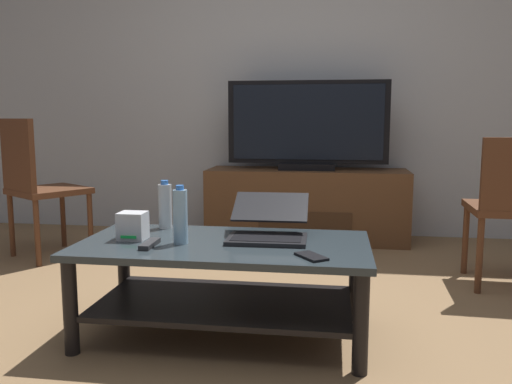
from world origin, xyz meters
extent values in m
plane|color=olive|center=(0.00, 0.00, 0.00)|extent=(7.68, 7.68, 0.00)
cube|color=silver|center=(0.00, 2.25, 1.40)|extent=(6.40, 0.12, 2.80)
cube|color=#2D383D|center=(-0.11, 0.02, 0.41)|extent=(1.25, 0.64, 0.03)
cube|color=black|center=(-0.11, 0.02, 0.15)|extent=(1.10, 0.56, 0.02)
cylinder|color=black|center=(-0.68, -0.25, 0.20)|extent=(0.06, 0.06, 0.39)
cylinder|color=black|center=(0.47, -0.25, 0.20)|extent=(0.06, 0.06, 0.39)
cylinder|color=black|center=(-0.68, 0.30, 0.20)|extent=(0.06, 0.06, 0.39)
cylinder|color=black|center=(0.47, 0.30, 0.20)|extent=(0.06, 0.06, 0.39)
cube|color=brown|center=(0.15, 1.93, 0.28)|extent=(1.54, 0.46, 0.56)
cube|color=#432A18|center=(0.15, 1.69, 0.17)|extent=(0.69, 0.01, 0.19)
cube|color=black|center=(0.15, 1.91, 0.58)|extent=(0.43, 0.20, 0.05)
cube|color=black|center=(0.15, 1.91, 0.92)|extent=(1.23, 0.04, 0.63)
cube|color=black|center=(0.15, 1.88, 0.92)|extent=(1.14, 0.01, 0.57)
cube|color=#59331E|center=(1.34, 0.96, 0.44)|extent=(0.46, 0.46, 0.04)
cylinder|color=#59331E|center=(1.16, 1.16, 0.21)|extent=(0.04, 0.04, 0.42)
cylinder|color=#59331E|center=(1.15, 0.78, 0.21)|extent=(0.04, 0.04, 0.42)
cube|color=#59331E|center=(-1.58, 1.18, 0.46)|extent=(0.61, 0.61, 0.04)
cube|color=#59331E|center=(-1.69, 1.01, 0.70)|extent=(0.37, 0.26, 0.49)
cylinder|color=#59331E|center=(-1.32, 1.23, 0.22)|extent=(0.04, 0.04, 0.44)
cylinder|color=#59331E|center=(-1.64, 1.44, 0.22)|extent=(0.04, 0.04, 0.44)
cylinder|color=#59331E|center=(-1.53, 0.91, 0.22)|extent=(0.04, 0.04, 0.44)
cylinder|color=#59331E|center=(-1.84, 1.12, 0.22)|extent=(0.04, 0.04, 0.44)
cube|color=black|center=(0.07, 0.07, 0.43)|extent=(0.35, 0.24, 0.02)
cube|color=black|center=(0.07, 0.07, 0.44)|extent=(0.31, 0.19, 0.00)
cube|color=black|center=(0.07, 0.23, 0.55)|extent=(0.35, 0.22, 0.11)
cube|color=teal|center=(0.07, 0.23, 0.54)|extent=(0.31, 0.20, 0.09)
cube|color=silver|center=(-0.52, 0.02, 0.48)|extent=(0.12, 0.10, 0.12)
cube|color=#19D84C|center=(-0.52, -0.04, 0.44)|extent=(0.07, 0.00, 0.01)
cylinder|color=#99C6E5|center=(-0.29, -0.03, 0.54)|extent=(0.06, 0.06, 0.23)
cylinder|color=blue|center=(-0.29, -0.03, 0.66)|extent=(0.03, 0.03, 0.02)
cylinder|color=silver|center=(-0.45, 0.27, 0.53)|extent=(0.07, 0.07, 0.21)
cylinder|color=blue|center=(-0.45, 0.27, 0.65)|extent=(0.04, 0.04, 0.02)
cube|color=black|center=(0.28, -0.18, 0.43)|extent=(0.14, 0.15, 0.01)
cube|color=black|center=(-0.59, 0.18, 0.43)|extent=(0.09, 0.17, 0.02)
cube|color=#2D2D30|center=(-0.40, -0.10, 0.43)|extent=(0.05, 0.16, 0.02)
camera|label=1|loc=(0.36, -2.14, 0.95)|focal=36.85mm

